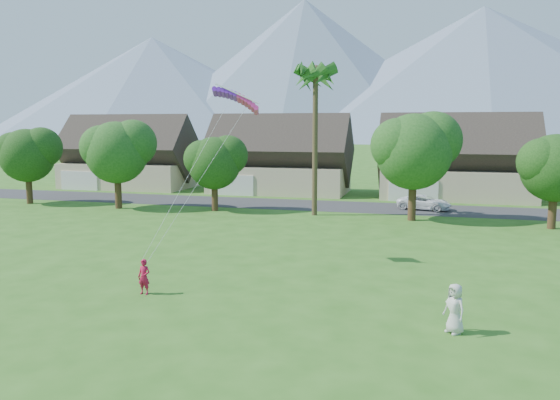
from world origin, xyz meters
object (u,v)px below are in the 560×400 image
(kite_flyer, at_px, (144,277))
(parked_car, at_px, (424,202))
(watcher, at_px, (455,309))
(parafoil_kite, at_px, (237,97))

(kite_flyer, distance_m, parked_car, 31.23)
(watcher, height_order, parked_car, watcher)
(kite_flyer, relative_size, watcher, 0.86)
(kite_flyer, relative_size, parked_car, 0.34)
(kite_flyer, bearing_deg, parafoil_kite, 77.08)
(kite_flyer, xyz_separation_m, parked_car, (11.90, 28.87, -0.14))
(watcher, xyz_separation_m, parafoil_kite, (-11.14, 8.09, 8.08))
(parked_car, bearing_deg, watcher, -165.04)
(parked_car, bearing_deg, parafoil_kite, 168.39)
(kite_flyer, height_order, parked_car, kite_flyer)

